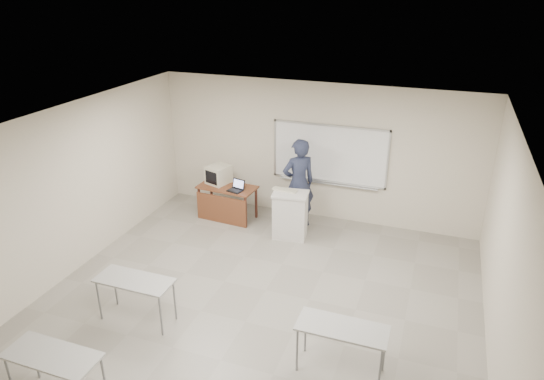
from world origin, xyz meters
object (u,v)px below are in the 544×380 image
at_px(podium, 290,215).
at_px(laptop, 236,188).
at_px(presenter, 298,184).
at_px(crt_monitor, 219,175).
at_px(mouse, 236,186).
at_px(instructor_desk, 225,198).
at_px(whiteboard, 330,155).
at_px(keyboard, 285,190).

distance_m(podium, laptop, 1.37).
bearing_deg(presenter, podium, 50.46).
distance_m(podium, crt_monitor, 1.94).
bearing_deg(mouse, presenter, -1.67).
xyz_separation_m(instructor_desk, presenter, (1.57, 0.28, 0.46)).
distance_m(podium, presenter, 0.72).
distance_m(whiteboard, instructor_desk, 2.44).
bearing_deg(keyboard, instructor_desk, 176.78).
height_order(podium, laptop, podium).
distance_m(instructor_desk, crt_monitor, 0.55).
relative_size(crt_monitor, presenter, 0.25).
xyz_separation_m(keyboard, presenter, (0.15, 0.46, -0.02)).
height_order(podium, keyboard, keyboard).
distance_m(podium, mouse, 1.46).
height_order(crt_monitor, presenter, presenter).
distance_m(crt_monitor, presenter, 1.82).
xyz_separation_m(podium, presenter, (0.00, 0.54, 0.48)).
relative_size(whiteboard, keyboard, 4.95).
relative_size(crt_monitor, keyboard, 0.97).
relative_size(instructor_desk, laptop, 4.12).
xyz_separation_m(whiteboard, keyboard, (-0.65, -1.04, -0.49)).
height_order(podium, crt_monitor, crt_monitor).
bearing_deg(podium, laptop, 161.91).
xyz_separation_m(whiteboard, instructor_desk, (-2.07, -0.86, -0.96)).
xyz_separation_m(whiteboard, podium, (-0.50, -1.12, -0.99)).
relative_size(whiteboard, instructor_desk, 1.96).
bearing_deg(crt_monitor, whiteboard, 33.04).
relative_size(keyboard, presenter, 0.26).
bearing_deg(mouse, instructor_desk, -148.17).
height_order(crt_monitor, mouse, crt_monitor).
bearing_deg(keyboard, whiteboard, 62.06).
xyz_separation_m(whiteboard, presenter, (-0.50, -0.58, -0.50)).
bearing_deg(instructor_desk, mouse, 42.74).
xyz_separation_m(podium, laptop, (-1.31, 0.24, 0.31)).
xyz_separation_m(whiteboard, mouse, (-1.87, -0.70, -0.71)).
bearing_deg(laptop, crt_monitor, 167.85).
relative_size(podium, crt_monitor, 2.03).
height_order(whiteboard, crt_monitor, whiteboard).
height_order(mouse, keyboard, keyboard).
xyz_separation_m(laptop, presenter, (1.31, 0.29, 0.17)).
distance_m(crt_monitor, keyboard, 1.72).
distance_m(whiteboard, podium, 1.57).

